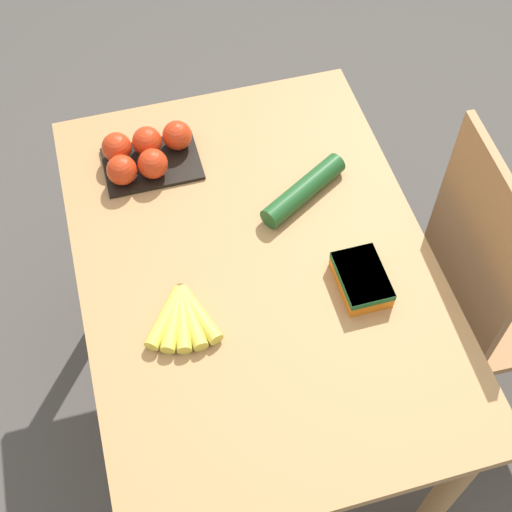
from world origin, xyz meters
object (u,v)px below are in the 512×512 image
at_px(chair, 496,287).
at_px(tomato_pack, 145,153).
at_px(banana_bunch, 182,317).
at_px(cucumber_near, 304,190).
at_px(carrot_bag, 362,279).

xyz_separation_m(chair, tomato_pack, (-0.45, -0.81, 0.27)).
height_order(banana_bunch, cucumber_near, cucumber_near).
relative_size(banana_bunch, tomato_pack, 0.69).
height_order(chair, tomato_pack, chair).
height_order(tomato_pack, cucumber_near, tomato_pack).
relative_size(tomato_pack, carrot_bag, 1.63).
bearing_deg(cucumber_near, carrot_bag, 9.79).
bearing_deg(cucumber_near, chair, 61.83).
bearing_deg(carrot_bag, chair, 93.70).
bearing_deg(chair, banana_bunch, 92.65).
height_order(banana_bunch, tomato_pack, tomato_pack).
distance_m(chair, tomato_pack, 0.97).
distance_m(chair, carrot_bag, 0.49).
xyz_separation_m(chair, cucumber_near, (-0.25, -0.47, 0.26)).
bearing_deg(banana_bunch, chair, 90.73).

